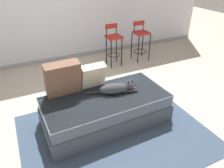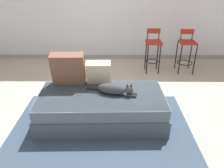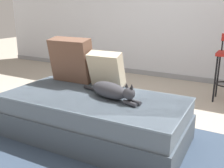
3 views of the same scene
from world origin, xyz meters
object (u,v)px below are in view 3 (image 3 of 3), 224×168
Objects in this scene: couch at (94,117)px; cat at (112,91)px; throw_pillow_middle at (106,69)px; throw_pillow_corner at (72,60)px.

cat is (0.18, 0.03, 0.29)m from couch.
cat is at bearing -52.04° from throw_pillow_middle.
couch is 2.51× the size of cat.
throw_pillow_middle reaches higher than cat.
throw_pillow_corner is 0.70× the size of cat.
throw_pillow_middle is (0.45, 0.01, -0.06)m from throw_pillow_corner.
throw_pillow_middle is at bearing 127.96° from cat.
throw_pillow_middle reaches higher than couch.
throw_pillow_corner is 0.77m from cat.
throw_pillow_corner is (-0.50, 0.33, 0.47)m from couch.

